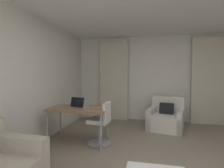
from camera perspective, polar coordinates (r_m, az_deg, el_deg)
wall_window at (r=5.60m, az=14.77°, el=1.67°), size 5.12×0.06×2.60m
wall_left at (r=3.40m, az=-29.39°, el=0.45°), size 0.06×6.12×2.60m
curtain_left_panel at (r=5.57m, az=0.55°, el=1.25°), size 0.90×0.06×2.50m
curtain_right_panel at (r=5.71m, az=28.75°, el=0.91°), size 0.90×0.06×2.50m
armchair at (r=4.92m, az=17.07°, el=-10.73°), size 1.03×1.02×0.82m
desk at (r=3.75m, az=-10.79°, el=-8.57°), size 1.21×0.64×0.74m
desk_chair at (r=3.67m, az=-3.60°, el=-13.35°), size 0.48×0.48×0.88m
laptop at (r=3.77m, az=-10.50°, el=-6.77°), size 0.37×0.32×0.22m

